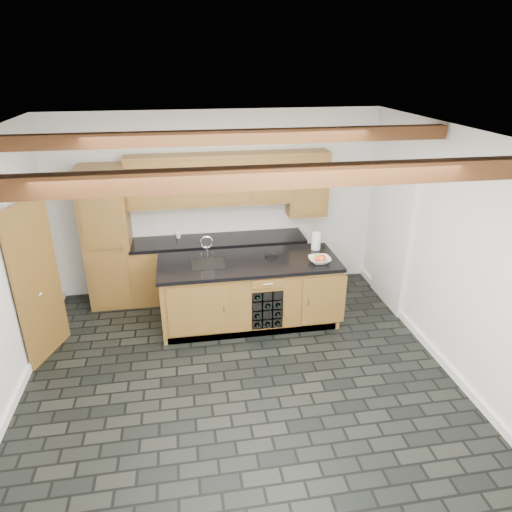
{
  "coord_description": "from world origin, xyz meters",
  "views": [
    {
      "loc": [
        -0.54,
        -4.3,
        3.47
      ],
      "look_at": [
        0.32,
        0.8,
        1.22
      ],
      "focal_mm": 32.0,
      "sensor_mm": 36.0,
      "label": 1
    }
  ],
  "objects_px": {
    "kitchen_scale": "(272,255)",
    "fruit_bowl": "(320,260)",
    "paper_towel": "(316,241)",
    "island": "(249,292)"
  },
  "relations": [
    {
      "from": "kitchen_scale",
      "to": "fruit_bowl",
      "type": "height_order",
      "value": "fruit_bowl"
    },
    {
      "from": "paper_towel",
      "to": "fruit_bowl",
      "type": "bearing_deg",
      "value": -100.19
    },
    {
      "from": "fruit_bowl",
      "to": "paper_towel",
      "type": "distance_m",
      "value": 0.48
    },
    {
      "from": "island",
      "to": "paper_towel",
      "type": "xyz_separation_m",
      "value": [
        1.01,
        0.27,
        0.59
      ]
    },
    {
      "from": "island",
      "to": "kitchen_scale",
      "type": "xyz_separation_m",
      "value": [
        0.33,
        0.1,
        0.49
      ]
    },
    {
      "from": "kitchen_scale",
      "to": "paper_towel",
      "type": "relative_size",
      "value": 0.68
    },
    {
      "from": "island",
      "to": "paper_towel",
      "type": "relative_size",
      "value": 10.01
    },
    {
      "from": "fruit_bowl",
      "to": "paper_towel",
      "type": "bearing_deg",
      "value": 79.81
    },
    {
      "from": "island",
      "to": "fruit_bowl",
      "type": "xyz_separation_m",
      "value": [
        0.93,
        -0.19,
        0.5
      ]
    },
    {
      "from": "kitchen_scale",
      "to": "fruit_bowl",
      "type": "relative_size",
      "value": 0.57
    }
  ]
}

